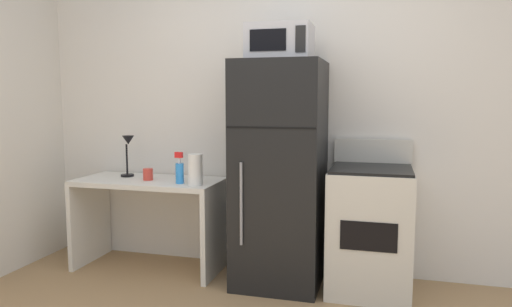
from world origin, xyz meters
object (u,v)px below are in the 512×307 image
object	(u,v)px
desk_lamp	(128,149)
refrigerator	(280,174)
desk	(150,206)
oven_range	(370,229)
spray_bottle	(180,171)
coffee_mug	(148,174)
microwave	(280,43)
paper_towel_roll	(195,170)

from	to	relation	value
desk_lamp	refrigerator	world-z (taller)	refrigerator
desk	refrigerator	bearing A→B (deg)	-1.72
desk_lamp	oven_range	size ratio (longest dim) A/B	0.32
spray_bottle	coffee_mug	bearing A→B (deg)	166.61
spray_bottle	microwave	xyz separation A→B (m)	(0.79, 0.06, 0.97)
desk_lamp	paper_towel_roll	xyz separation A→B (m)	(0.70, -0.20, -0.12)
desk	desk_lamp	xyz separation A→B (m)	(-0.23, 0.07, 0.46)
paper_towel_roll	refrigerator	size ratio (longest dim) A/B	0.14
spray_bottle	oven_range	world-z (taller)	oven_range
coffee_mug	spray_bottle	world-z (taller)	spray_bottle
paper_towel_roll	microwave	xyz separation A→B (m)	(0.64, 0.08, 0.95)
microwave	oven_range	xyz separation A→B (m)	(0.67, 0.04, -1.35)
spray_bottle	paper_towel_roll	bearing A→B (deg)	-10.44
paper_towel_roll	refrigerator	bearing A→B (deg)	9.29
paper_towel_roll	spray_bottle	bearing A→B (deg)	169.56
desk	oven_range	size ratio (longest dim) A/B	1.09
desk_lamp	coffee_mug	xyz separation A→B (m)	(0.24, -0.10, -0.19)
paper_towel_roll	microwave	distance (m)	1.15
paper_towel_roll	microwave	bearing A→B (deg)	7.44
refrigerator	desk	bearing A→B (deg)	178.28
coffee_mug	paper_towel_roll	size ratio (longest dim) A/B	0.40
desk_lamp	refrigerator	bearing A→B (deg)	-4.21
desk	spray_bottle	world-z (taller)	spray_bottle
refrigerator	oven_range	size ratio (longest dim) A/B	1.53
desk_lamp	coffee_mug	size ratio (longest dim) A/B	3.72
desk	desk_lamp	world-z (taller)	desk_lamp
spray_bottle	refrigerator	bearing A→B (deg)	5.71
oven_range	desk_lamp	bearing A→B (deg)	177.79
spray_bottle	oven_range	distance (m)	1.51
coffee_mug	paper_towel_roll	xyz separation A→B (m)	(0.46, -0.10, 0.07)
desk	refrigerator	xyz separation A→B (m)	(1.11, -0.03, 0.32)
coffee_mug	microwave	bearing A→B (deg)	-0.91
desk_lamp	spray_bottle	size ratio (longest dim) A/B	1.42
desk	microwave	bearing A→B (deg)	-2.81
spray_bottle	microwave	size ratio (longest dim) A/B	0.54
desk	coffee_mug	distance (m)	0.27
desk	coffee_mug	size ratio (longest dim) A/B	12.63
desk_lamp	refrigerator	xyz separation A→B (m)	(1.34, -0.10, -0.15)
spray_bottle	paper_towel_roll	distance (m)	0.15
refrigerator	microwave	world-z (taller)	microwave
coffee_mug	refrigerator	size ratio (longest dim) A/B	0.06
desk	paper_towel_roll	world-z (taller)	paper_towel_roll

